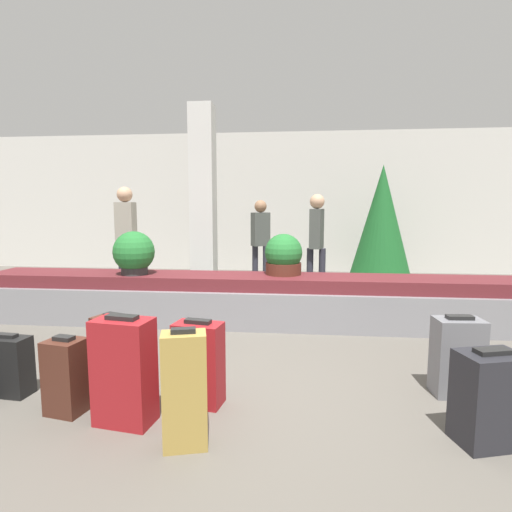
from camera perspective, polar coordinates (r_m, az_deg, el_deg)
The scene contains 18 objects.
ground_plane at distance 3.64m, azimuth -2.94°, elevation -17.27°, with size 18.00×18.00×0.00m, color #59544C.
back_wall at distance 9.39m, azimuth 2.76°, elevation 7.63°, with size 18.00×0.06×3.20m.
carousel at distance 5.18m, azimuth -0.00°, elevation -6.35°, with size 7.39×0.82×0.63m.
pillar at distance 6.95m, azimuth -7.54°, elevation 7.81°, with size 0.40×0.40×3.20m.
suitcase_0 at distance 2.64m, azimuth -10.16°, elevation -18.34°, with size 0.31×0.24×0.77m.
suitcase_1 at distance 3.16m, azimuth -8.20°, elevation -14.94°, with size 0.39×0.27×0.66m.
suitcase_2 at distance 3.04m, azimuth 30.33°, elevation -17.15°, with size 0.44×0.36×0.62m.
suitcase_3 at distance 3.86m, azimuth -32.06°, elevation -13.12°, with size 0.39×0.21×0.50m.
suitcase_4 at distance 3.48m, azimuth -19.19°, elevation -13.23°, with size 0.42×0.32×0.66m.
suitcase_5 at distance 3.64m, azimuth 26.80°, elevation -12.72°, with size 0.38×0.25×0.65m.
suitcase_7 at distance 3.00m, azimuth -18.30°, elevation -15.36°, with size 0.42×0.29×0.77m.
suitcase_8 at distance 3.32m, azimuth -25.49°, elevation -15.22°, with size 0.29×0.26×0.58m.
potted_plant_0 at distance 5.18m, azimuth 3.95°, elevation -0.00°, with size 0.49×0.49×0.53m.
potted_plant_1 at distance 5.39m, azimuth -17.04°, elevation 0.36°, with size 0.53×0.53×0.56m.
traveler_0 at distance 7.09m, azimuth -18.08°, elevation 3.60°, with size 0.34×0.26×1.83m.
traveler_1 at distance 6.63m, azimuth 8.65°, elevation 2.84°, with size 0.31×0.36×1.71m.
traveler_2 at distance 7.41m, azimuth 0.64°, elevation 2.89°, with size 0.37×0.33×1.62m.
decorated_tree at distance 8.23m, azimuth 17.51°, elevation 4.93°, with size 1.15×1.15×2.31m.
Camera 1 is at (0.52, -3.28, 1.50)m, focal length 28.00 mm.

